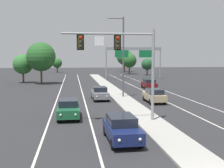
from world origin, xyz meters
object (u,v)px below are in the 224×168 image
(street_lamp_median, at_px, (122,52))
(highway_sign_gantry, at_px, (134,53))
(overhead_signal_mast, at_px, (124,55))
(car_receding_darkred, at_px, (149,84))
(tree_far_left_b, at_px, (23,64))
(tree_far_left_c, at_px, (41,57))
(tree_far_right_c, at_px, (129,60))
(tree_far_right_b, at_px, (147,64))
(car_oncoming_navy, at_px, (122,128))
(car_oncoming_green, at_px, (69,108))
(car_oncoming_grey, at_px, (100,93))
(car_receding_tan, at_px, (154,95))
(tree_far_right_a, at_px, (125,57))
(tree_far_left_a, at_px, (57,63))

(street_lamp_median, distance_m, highway_sign_gantry, 31.75)
(overhead_signal_mast, relative_size, car_receding_darkred, 1.61)
(tree_far_left_b, xyz_separation_m, tree_far_left_c, (3.86, -3.07, 1.48))
(tree_far_right_c, distance_m, tree_far_left_b, 37.07)
(street_lamp_median, height_order, tree_far_right_b, street_lamp_median)
(tree_far_left_b, bearing_deg, car_oncoming_navy, -73.20)
(car_oncoming_green, bearing_deg, car_oncoming_grey, 70.18)
(car_receding_darkred, bearing_deg, car_receding_tan, -102.84)
(car_receding_tan, xyz_separation_m, car_receding_darkred, (3.20, 14.04, 0.00))
(car_receding_tan, bearing_deg, tree_far_right_b, 76.17)
(car_receding_darkred, relative_size, tree_far_right_c, 0.72)
(car_receding_tan, bearing_deg, car_oncoming_green, -143.35)
(car_receding_tan, bearing_deg, tree_far_left_c, 121.45)
(street_lamp_median, bearing_deg, car_oncoming_navy, -99.64)
(highway_sign_gantry, bearing_deg, tree_far_right_b, 62.41)
(car_oncoming_grey, distance_m, tree_far_left_b, 28.15)
(tree_far_left_b, bearing_deg, overhead_signal_mast, -69.69)
(car_oncoming_grey, xyz_separation_m, tree_far_right_b, (17.72, 44.95, 2.28))
(street_lamp_median, bearing_deg, tree_far_left_c, 120.73)
(car_oncoming_green, bearing_deg, tree_far_right_c, 74.08)
(car_receding_darkred, xyz_separation_m, tree_far_left_b, (-22.14, 13.69, 2.90))
(car_receding_tan, relative_size, tree_far_right_c, 0.71)
(car_oncoming_grey, distance_m, tree_far_right_c, 52.45)
(street_lamp_median, bearing_deg, tree_far_right_a, 79.33)
(car_receding_darkred, bearing_deg, car_oncoming_green, -121.09)
(car_receding_tan, bearing_deg, tree_far_left_b, 124.33)
(highway_sign_gantry, xyz_separation_m, tree_far_left_a, (-19.35, 31.57, -3.07))
(car_receding_darkred, bearing_deg, tree_far_left_b, 148.28)
(tree_far_right_c, bearing_deg, tree_far_left_a, 149.07)
(tree_far_right_b, bearing_deg, tree_far_left_a, 144.23)
(car_oncoming_navy, relative_size, tree_far_left_c, 0.57)
(tree_far_right_b, distance_m, tree_far_left_a, 32.10)
(tree_far_right_c, distance_m, tree_far_left_c, 36.77)
(car_oncoming_navy, xyz_separation_m, car_receding_tan, (6.22, 14.39, 0.00))
(highway_sign_gantry, relative_size, tree_far_right_a, 1.70)
(car_oncoming_navy, relative_size, car_oncoming_grey, 1.00)
(highway_sign_gantry, xyz_separation_m, tree_far_right_b, (6.69, 12.81, -3.06))
(car_oncoming_green, bearing_deg, car_receding_darkred, 58.91)
(tree_far_right_a, bearing_deg, street_lamp_median, -100.67)
(car_oncoming_grey, relative_size, tree_far_right_b, 0.94)
(tree_far_right_c, bearing_deg, tree_far_right_a, 86.27)
(overhead_signal_mast, height_order, car_oncoming_green, overhead_signal_mast)
(overhead_signal_mast, bearing_deg, tree_far_right_b, 73.53)
(car_oncoming_green, xyz_separation_m, tree_far_right_c, (17.28, 60.58, 3.28))
(tree_far_left_b, distance_m, tree_far_right_a, 46.87)
(tree_far_right_b, height_order, tree_far_right_c, tree_far_right_c)
(tree_far_right_b, bearing_deg, car_receding_tan, -103.83)
(overhead_signal_mast, relative_size, tree_far_right_c, 1.15)
(car_oncoming_green, xyz_separation_m, tree_far_right_b, (21.34, 54.99, 2.28))
(tree_far_right_b, bearing_deg, car_oncoming_navy, -106.13)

